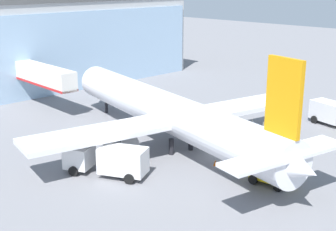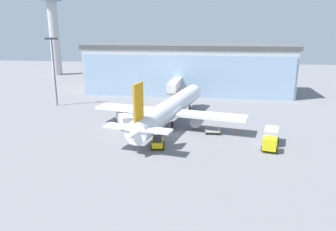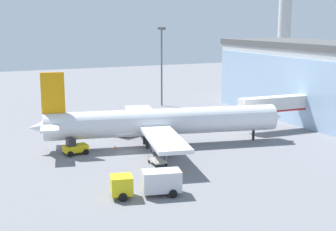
# 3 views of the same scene
# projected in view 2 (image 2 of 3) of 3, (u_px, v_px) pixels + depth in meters

# --- Properties ---
(ground) EXTENTS (240.00, 240.00, 0.00)m
(ground) POSITION_uv_depth(u_px,v_px,m) (173.00, 135.00, 60.87)
(ground) COLOR slate
(terminal_building) EXTENTS (61.17, 17.55, 14.28)m
(terminal_building) POSITION_uv_depth(u_px,v_px,m) (188.00, 68.00, 97.91)
(terminal_building) COLOR #B6B6B6
(terminal_building) RESTS_ON ground
(jet_bridge) EXTENTS (2.87, 14.86, 5.66)m
(jet_bridge) POSITION_uv_depth(u_px,v_px,m) (175.00, 85.00, 86.82)
(jet_bridge) COLOR silver
(jet_bridge) RESTS_ON ground
(control_tower) EXTENTS (8.21, 8.21, 33.39)m
(control_tower) POSITION_uv_depth(u_px,v_px,m) (53.00, 21.00, 129.26)
(control_tower) COLOR #BBBBBB
(control_tower) RESTS_ON ground
(apron_light_mast) EXTENTS (3.20, 0.40, 16.78)m
(apron_light_mast) POSITION_uv_depth(u_px,v_px,m) (54.00, 65.00, 80.38)
(apron_light_mast) COLOR #59595E
(apron_light_mast) RESTS_ON ground
(airplane) EXTENTS (30.66, 37.60, 11.16)m
(airplane) POSITION_uv_depth(u_px,v_px,m) (170.00, 109.00, 65.25)
(airplane) COLOR silver
(airplane) RESTS_ON ground
(catering_truck) EXTENTS (5.24, 7.51, 2.65)m
(catering_truck) POSITION_uv_depth(u_px,v_px,m) (125.00, 119.00, 65.45)
(catering_truck) COLOR silver
(catering_truck) RESTS_ON ground
(fuel_truck) EXTENTS (3.86, 7.61, 2.65)m
(fuel_truck) POSITION_uv_depth(u_px,v_px,m) (271.00, 138.00, 54.79)
(fuel_truck) COLOR yellow
(fuel_truck) RESTS_ON ground
(baggage_cart) EXTENTS (2.81, 1.61, 1.50)m
(baggage_cart) POSITION_uv_depth(u_px,v_px,m) (213.00, 131.00, 61.12)
(baggage_cart) COLOR #9E998C
(baggage_cart) RESTS_ON ground
(pushback_tug) EXTENTS (2.48, 3.39, 2.30)m
(pushback_tug) POSITION_uv_depth(u_px,v_px,m) (158.00, 142.00, 54.01)
(pushback_tug) COLOR yellow
(pushback_tug) RESTS_ON ground
(safety_cone_nose) EXTENTS (0.36, 0.36, 0.55)m
(safety_cone_nose) POSITION_uv_depth(u_px,v_px,m) (161.00, 135.00, 59.82)
(safety_cone_nose) COLOR orange
(safety_cone_nose) RESTS_ON ground
(safety_cone_wingtip) EXTENTS (0.36, 0.36, 0.55)m
(safety_cone_wingtip) POSITION_uv_depth(u_px,v_px,m) (237.00, 131.00, 61.77)
(safety_cone_wingtip) COLOR orange
(safety_cone_wingtip) RESTS_ON ground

